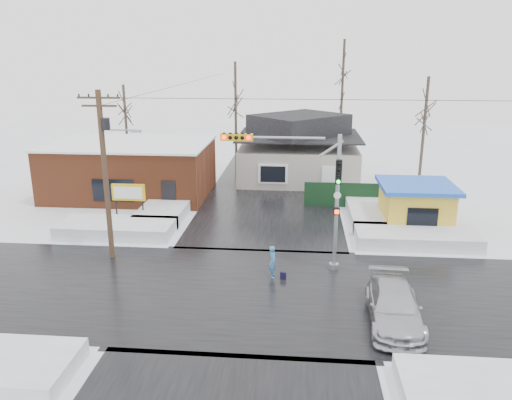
# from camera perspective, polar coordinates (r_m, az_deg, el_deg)

# --- Properties ---
(ground) EXTENTS (120.00, 120.00, 0.00)m
(ground) POSITION_cam_1_polar(r_m,az_deg,el_deg) (23.71, -0.53, -10.50)
(ground) COLOR white
(ground) RESTS_ON ground
(road_ns) EXTENTS (10.00, 120.00, 0.02)m
(road_ns) POSITION_cam_1_polar(r_m,az_deg,el_deg) (23.71, -0.53, -10.48)
(road_ns) COLOR black
(road_ns) RESTS_ON ground
(road_ew) EXTENTS (120.00, 10.00, 0.02)m
(road_ew) POSITION_cam_1_polar(r_m,az_deg,el_deg) (23.71, -0.53, -10.48)
(road_ew) COLOR black
(road_ew) RESTS_ON ground
(snowbank_nw) EXTENTS (7.00, 3.00, 0.80)m
(snowbank_nw) POSITION_cam_1_polar(r_m,az_deg,el_deg) (31.87, -15.62, -3.12)
(snowbank_nw) COLOR white
(snowbank_nw) RESTS_ON ground
(snowbank_ne) EXTENTS (7.00, 3.00, 0.80)m
(snowbank_ne) POSITION_cam_1_polar(r_m,az_deg,el_deg) (30.67, 17.82, -4.08)
(snowbank_ne) COLOR white
(snowbank_ne) RESTS_ON ground
(snowbank_nside_w) EXTENTS (3.00, 8.00, 0.80)m
(snowbank_nside_w) POSITION_cam_1_polar(r_m,az_deg,el_deg) (35.79, -9.87, -0.60)
(snowbank_nside_w) COLOR white
(snowbank_nside_w) RESTS_ON ground
(snowbank_nside_e) EXTENTS (3.00, 8.00, 0.80)m
(snowbank_nside_e) POSITION_cam_1_polar(r_m,az_deg,el_deg) (34.96, 12.91, -1.18)
(snowbank_nside_e) COLOR white
(snowbank_nside_e) RESTS_ON ground
(traffic_signal) EXTENTS (6.05, 0.68, 7.00)m
(traffic_signal) POSITION_cam_1_polar(r_m,az_deg,el_deg) (24.79, 5.71, 1.87)
(traffic_signal) COLOR gray
(traffic_signal) RESTS_ON ground
(utility_pole) EXTENTS (3.15, 0.44, 9.00)m
(utility_pole) POSITION_cam_1_polar(r_m,az_deg,el_deg) (27.09, -16.79, 3.74)
(utility_pole) COLOR #382619
(utility_pole) RESTS_ON ground
(brick_building) EXTENTS (12.20, 8.20, 4.12)m
(brick_building) POSITION_cam_1_polar(r_m,az_deg,el_deg) (40.21, -14.08, 3.51)
(brick_building) COLOR brown
(brick_building) RESTS_ON ground
(marquee_sign) EXTENTS (2.20, 0.21, 2.55)m
(marquee_sign) POSITION_cam_1_polar(r_m,az_deg,el_deg) (33.65, -14.36, 0.73)
(marquee_sign) COLOR black
(marquee_sign) RESTS_ON ground
(house) EXTENTS (10.40, 8.40, 5.76)m
(house) POSITION_cam_1_polar(r_m,az_deg,el_deg) (43.79, 4.89, 5.71)
(house) COLOR #A7A197
(house) RESTS_ON ground
(kiosk) EXTENTS (4.60, 4.60, 2.88)m
(kiosk) POSITION_cam_1_polar(r_m,az_deg,el_deg) (33.23, 17.74, -0.57)
(kiosk) COLOR gold
(kiosk) RESTS_ON ground
(fence) EXTENTS (8.00, 0.12, 1.80)m
(fence) POSITION_cam_1_polar(r_m,az_deg,el_deg) (36.66, 11.79, 0.52)
(fence) COLOR black
(fence) RESTS_ON ground
(tree_far_left) EXTENTS (3.00, 3.00, 10.00)m
(tree_far_left) POSITION_cam_1_polar(r_m,az_deg,el_deg) (47.50, -2.37, 13.08)
(tree_far_left) COLOR #332821
(tree_far_left) RESTS_ON ground
(tree_far_mid) EXTENTS (3.00, 3.00, 12.00)m
(tree_far_mid) POSITION_cam_1_polar(r_m,az_deg,el_deg) (49.20, 9.95, 14.83)
(tree_far_mid) COLOR #332821
(tree_far_mid) RESTS_ON ground
(tree_far_right) EXTENTS (3.00, 3.00, 9.00)m
(tree_far_right) POSITION_cam_1_polar(r_m,az_deg,el_deg) (42.37, 18.92, 10.74)
(tree_far_right) COLOR #332821
(tree_far_right) RESTS_ON ground
(tree_far_west) EXTENTS (3.00, 3.00, 8.00)m
(tree_far_west) POSITION_cam_1_polar(r_m,az_deg,el_deg) (48.02, -14.80, 10.69)
(tree_far_west) COLOR #332821
(tree_far_west) RESTS_ON ground
(pedestrian) EXTENTS (0.48, 0.65, 1.65)m
(pedestrian) POSITION_cam_1_polar(r_m,az_deg,el_deg) (24.85, 1.94, -7.09)
(pedestrian) COLOR teal
(pedestrian) RESTS_ON ground
(car) EXTENTS (2.32, 5.20, 1.48)m
(car) POSITION_cam_1_polar(r_m,az_deg,el_deg) (21.71, 15.50, -11.65)
(car) COLOR #B3B4BB
(car) RESTS_ON ground
(shopping_bag) EXTENTS (0.30, 0.22, 0.35)m
(shopping_bag) POSITION_cam_1_polar(r_m,az_deg,el_deg) (24.92, 3.12, -8.67)
(shopping_bag) COLOR black
(shopping_bag) RESTS_ON ground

